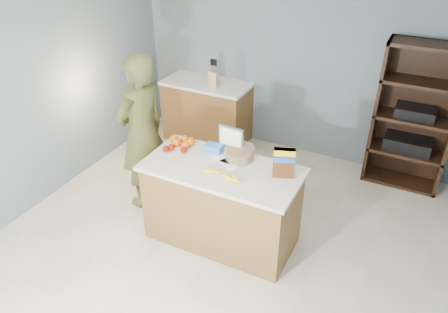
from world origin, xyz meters
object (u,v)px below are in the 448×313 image
at_px(shelving_unit, 414,119).
at_px(tv, 231,138).
at_px(person, 142,133).
at_px(counter_peninsula, 222,207).
at_px(cereal_box, 284,161).

relative_size(shelving_unit, tv, 6.38).
bearing_deg(tv, person, -175.08).
distance_m(counter_peninsula, tv, 0.72).
xyz_separation_m(person, cereal_box, (1.69, -0.10, 0.16)).
relative_size(counter_peninsula, cereal_box, 5.28).
bearing_deg(counter_peninsula, cereal_box, 12.03).
bearing_deg(shelving_unit, tv, -132.76).
relative_size(counter_peninsula, tv, 5.53).
distance_m(shelving_unit, person, 3.22).
height_order(person, tv, person).
height_order(counter_peninsula, cereal_box, cereal_box).
xyz_separation_m(shelving_unit, person, (-2.66, -1.82, 0.04)).
distance_m(shelving_unit, cereal_box, 2.16).
bearing_deg(person, shelving_unit, 136.46).
xyz_separation_m(shelving_unit, cereal_box, (-0.97, -1.92, 0.21)).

